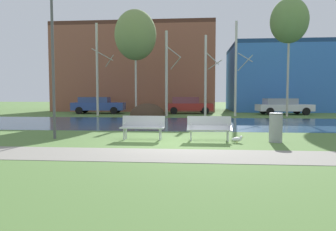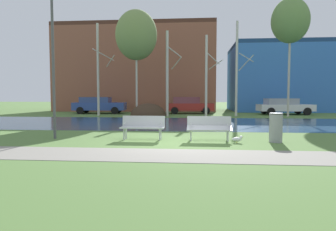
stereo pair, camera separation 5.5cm
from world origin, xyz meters
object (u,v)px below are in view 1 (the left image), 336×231
(trash_bin, at_px, (276,127))
(seagull, at_px, (237,139))
(parked_sedan_second_red, at_px, (188,105))
(bench_right, at_px, (209,127))
(parked_van_nearest_blue, at_px, (98,105))
(bench_left, at_px, (143,127))
(streetlamp, at_px, (52,35))
(parked_hatch_third_white, at_px, (283,106))

(trash_bin, height_order, seagull, trash_bin)
(seagull, distance_m, parked_sedan_second_red, 17.15)
(bench_right, bearing_deg, parked_sedan_second_red, 93.72)
(bench_right, relative_size, trash_bin, 1.58)
(seagull, height_order, parked_van_nearest_blue, parked_van_nearest_blue)
(trash_bin, bearing_deg, parked_van_nearest_blue, 125.36)
(parked_sedan_second_red, bearing_deg, trash_bin, -78.66)
(bench_left, relative_size, trash_bin, 1.58)
(bench_right, distance_m, seagull, 1.11)
(seagull, distance_m, parked_van_nearest_blue, 19.51)
(parked_sedan_second_red, bearing_deg, parked_van_nearest_blue, -177.07)
(bench_left, xyz_separation_m, streetlamp, (-3.36, -0.02, 3.39))
(trash_bin, relative_size, parked_hatch_third_white, 0.22)
(parked_van_nearest_blue, bearing_deg, parked_hatch_third_white, -0.81)
(bench_left, xyz_separation_m, parked_hatch_third_white, (9.55, 15.87, 0.28))
(trash_bin, distance_m, parked_van_nearest_blue, 20.03)
(bench_left, bearing_deg, parked_hatch_third_white, 58.98)
(bench_right, xyz_separation_m, parked_hatch_third_white, (7.12, 15.87, 0.28))
(seagull, xyz_separation_m, parked_hatch_third_white, (6.18, 16.37, 0.62))
(streetlamp, relative_size, parked_sedan_second_red, 1.36)
(parked_hatch_third_white, bearing_deg, streetlamp, -129.09)
(seagull, relative_size, parked_van_nearest_blue, 0.08)
(trash_bin, bearing_deg, bench_left, 177.22)
(bench_right, distance_m, trash_bin, 2.30)
(seagull, relative_size, parked_sedan_second_red, 0.09)
(seagull, bearing_deg, bench_right, 152.19)
(trash_bin, bearing_deg, seagull, -168.87)
(parked_sedan_second_red, xyz_separation_m, parked_hatch_third_white, (8.19, -0.65, -0.04))
(bench_right, bearing_deg, parked_van_nearest_blue, 120.01)
(trash_bin, height_order, streetlamp, streetlamp)
(bench_right, height_order, parked_hatch_third_white, parked_hatch_third_white)
(bench_right, height_order, trash_bin, trash_bin)
(parked_sedan_second_red, bearing_deg, seagull, -83.26)
(bench_left, relative_size, parked_hatch_third_white, 0.34)
(seagull, distance_m, streetlamp, 7.71)
(parked_hatch_third_white, bearing_deg, bench_right, -114.15)
(bench_left, bearing_deg, parked_sedan_second_red, 85.31)
(trash_bin, bearing_deg, parked_hatch_third_white, 73.30)
(parked_van_nearest_blue, bearing_deg, parked_sedan_second_red, 2.93)
(bench_left, height_order, bench_right, same)
(bench_right, relative_size, seagull, 3.97)
(streetlamp, xyz_separation_m, parked_hatch_third_white, (12.91, 15.89, -3.11))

